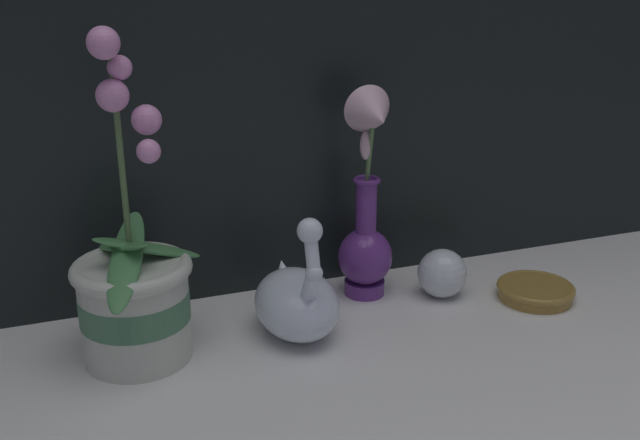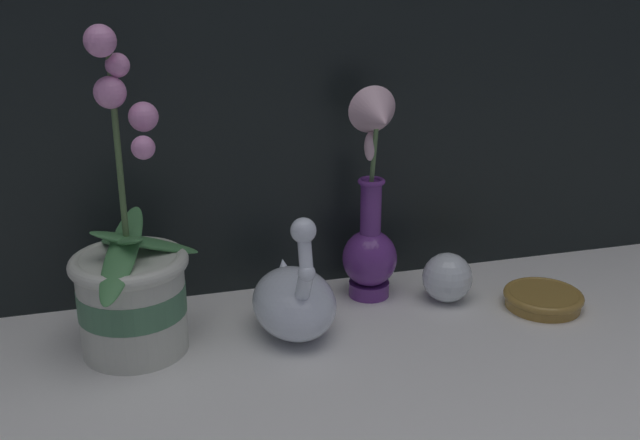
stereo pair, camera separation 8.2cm
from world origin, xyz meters
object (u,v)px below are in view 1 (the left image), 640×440
object	(u,v)px
swan_figurine	(296,299)
blue_vase	(368,217)
glass_sphere	(442,273)
orchid_potted_plant	(134,292)
amber_dish	(535,290)

from	to	relation	value
swan_figurine	blue_vase	world-z (taller)	blue_vase
swan_figurine	glass_sphere	bearing A→B (deg)	7.97
orchid_potted_plant	swan_figurine	size ratio (longest dim) A/B	2.25
orchid_potted_plant	amber_dish	world-z (taller)	orchid_potted_plant
swan_figurine	glass_sphere	distance (m)	0.26
glass_sphere	blue_vase	bearing A→B (deg)	158.26
glass_sphere	amber_dish	size ratio (longest dim) A/B	0.64
orchid_potted_plant	blue_vase	distance (m)	0.37
swan_figurine	amber_dish	xyz separation A→B (m)	(0.39, -0.02, -0.04)
blue_vase	glass_sphere	xyz separation A→B (m)	(0.11, -0.04, -0.09)
swan_figurine	amber_dish	size ratio (longest dim) A/B	1.61
swan_figurine	amber_dish	world-z (taller)	swan_figurine
amber_dish	blue_vase	bearing A→B (deg)	156.92
orchid_potted_plant	glass_sphere	distance (m)	0.48
glass_sphere	amber_dish	bearing A→B (deg)	-24.16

